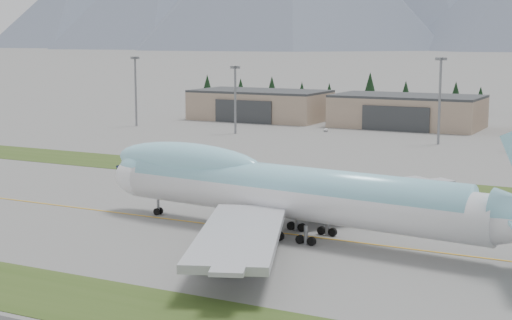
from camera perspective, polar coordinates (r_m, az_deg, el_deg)
The scene contains 9 objects.
ground at distance 123.39m, azimuth -2.25°, elevation -4.84°, with size 7000.00×7000.00×0.00m, color slate.
grass_strip_near at distance 93.48m, azimuth -13.95°, elevation -9.57°, with size 400.00×14.00×0.08m, color #364E1C.
grass_strip_far at distance 163.22m, azimuth 5.54°, elevation -1.51°, with size 400.00×18.00×0.08m, color #364E1C.
taxiway_line_main at distance 123.39m, azimuth -2.25°, elevation -4.84°, with size 400.00×0.40×0.02m, color gold.
boeing_747_freighter at distance 116.06m, azimuth 2.53°, elevation -2.26°, with size 78.74×67.43×20.69m.
hangar_left at distance 286.13m, azimuth 0.31°, elevation 4.03°, with size 48.00×26.60×10.80m.
hangar_center at distance 265.87m, azimuth 10.95°, elevation 3.51°, with size 48.00×26.60×10.80m.
floodlight_masts at distance 220.92m, azimuth 13.99°, elevation 5.04°, with size 198.00×7.04×24.11m.
service_vehicle_a at distance 250.85m, azimuth 5.09°, elevation 2.09°, with size 1.21×3.00×1.02m, color white.
Camera 1 is at (59.14, -104.34, 28.99)m, focal length 55.00 mm.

